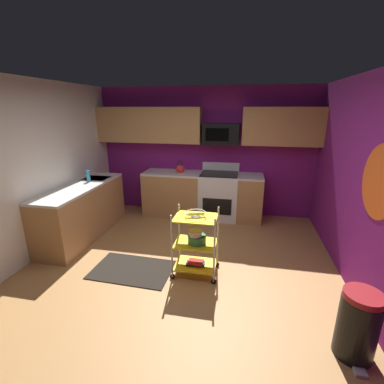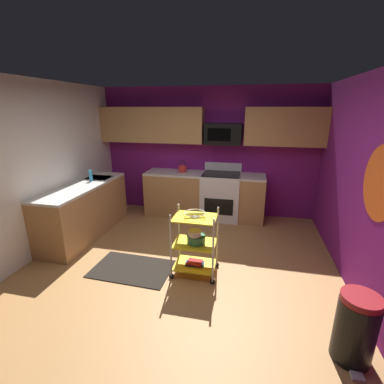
{
  "view_description": "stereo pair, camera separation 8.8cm",
  "coord_description": "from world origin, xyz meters",
  "views": [
    {
      "loc": [
        0.82,
        -3.15,
        2.18
      ],
      "look_at": [
        0.12,
        0.41,
        1.05
      ],
      "focal_mm": 25.31,
      "sensor_mm": 36.0,
      "label": 1
    },
    {
      "loc": [
        0.91,
        -3.13,
        2.18
      ],
      "look_at": [
        0.12,
        0.41,
        1.05
      ],
      "focal_mm": 25.31,
      "sensor_mm": 36.0,
      "label": 2
    }
  ],
  "objects": [
    {
      "name": "oven_range",
      "position": [
        0.35,
        2.1,
        0.48
      ],
      "size": [
        0.76,
        0.65,
        1.1
      ],
      "color": "white",
      "rests_on": "ground"
    },
    {
      "name": "floor",
      "position": [
        0.0,
        0.0,
        -0.02
      ],
      "size": [
        4.4,
        4.8,
        0.04
      ],
      "primitive_type": "cube",
      "color": "#A87542",
      "rests_on": "ground"
    },
    {
      "name": "book_stack",
      "position": [
        0.24,
        0.05,
        0.15
      ],
      "size": [
        0.26,
        0.17,
        0.04
      ],
      "color": "#1E4C8C",
      "rests_on": "rolling_cart"
    },
    {
      "name": "wall_flower_decal",
      "position": [
        2.2,
        -0.13,
        1.45
      ],
      "size": [
        0.0,
        0.79,
        0.79
      ],
      "primitive_type": "cylinder",
      "rotation": [
        0.0,
        1.57,
        0.0
      ],
      "color": "#E5591E"
    },
    {
      "name": "floor_rug",
      "position": [
        -0.64,
        -0.06,
        0.01
      ],
      "size": [
        1.12,
        0.74,
        0.01
      ],
      "primitive_type": "cube",
      "rotation": [
        0.0,
        0.0,
        -0.03
      ],
      "color": "black",
      "rests_on": "ground"
    },
    {
      "name": "trash_can",
      "position": [
        1.9,
        -0.95,
        0.33
      ],
      "size": [
        0.34,
        0.42,
        0.66
      ],
      "color": "black",
      "rests_on": "ground"
    },
    {
      "name": "mixing_bowl_small",
      "position": [
        0.24,
        0.02,
        0.62
      ],
      "size": [
        0.18,
        0.18,
        0.08
      ],
      "color": "silver",
      "rests_on": "rolling_cart"
    },
    {
      "name": "fruit_bowl",
      "position": [
        0.24,
        0.05,
        0.88
      ],
      "size": [
        0.27,
        0.27,
        0.07
      ],
      "color": "silver",
      "rests_on": "rolling_cart"
    },
    {
      "name": "wall_right",
      "position": [
        2.23,
        0.0,
        1.3
      ],
      "size": [
        0.06,
        4.8,
        2.6
      ],
      "primitive_type": "cube",
      "color": "#751970",
      "rests_on": "ground"
    },
    {
      "name": "upper_cabinets",
      "position": [
        -0.08,
        2.23,
        1.85
      ],
      "size": [
        4.4,
        0.33,
        0.7
      ],
      "color": "#B27F4C"
    },
    {
      "name": "rolling_cart",
      "position": [
        0.24,
        0.05,
        0.45
      ],
      "size": [
        0.62,
        0.43,
        0.91
      ],
      "color": "silver",
      "rests_on": "ground"
    },
    {
      "name": "kettle",
      "position": [
        -0.45,
        2.1,
        1.0
      ],
      "size": [
        0.21,
        0.18,
        0.26
      ],
      "color": "red",
      "rests_on": "counter_run"
    },
    {
      "name": "dish_soap_bottle",
      "position": [
        -1.89,
        1.08,
        1.02
      ],
      "size": [
        0.06,
        0.06,
        0.2
      ],
      "primitive_type": "cylinder",
      "color": "#2D8CBF",
      "rests_on": "counter_run"
    },
    {
      "name": "wall_back",
      "position": [
        0.0,
        2.43,
        1.3
      ],
      "size": [
        4.52,
        0.06,
        2.6
      ],
      "primitive_type": "cube",
      "color": "#751970",
      "rests_on": "ground"
    },
    {
      "name": "wall_left",
      "position": [
        -2.23,
        0.0,
        1.3
      ],
      "size": [
        0.06,
        4.8,
        2.6
      ],
      "primitive_type": "cube",
      "color": "silver",
      "rests_on": "ground"
    },
    {
      "name": "microwave",
      "position": [
        0.34,
        2.21,
        1.7
      ],
      "size": [
        0.7,
        0.39,
        0.4
      ],
      "color": "black"
    },
    {
      "name": "counter_run",
      "position": [
        -0.87,
        1.52,
        0.46
      ],
      "size": [
        3.41,
        2.58,
        0.92
      ],
      "color": "#B27F4C",
      "rests_on": "ground"
    },
    {
      "name": "mixing_bowl_large",
      "position": [
        0.26,
        0.05,
        0.52
      ],
      "size": [
        0.25,
        0.25,
        0.11
      ],
      "color": "#387F4C",
      "rests_on": "rolling_cart"
    }
  ]
}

